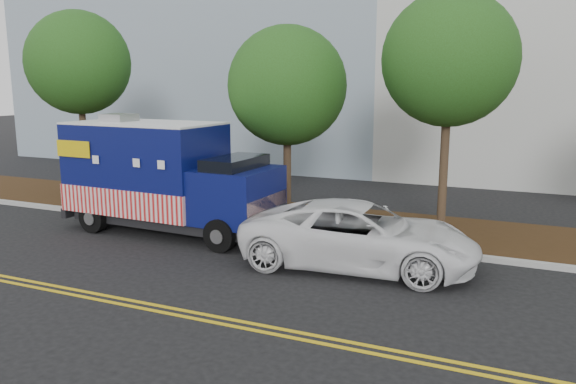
% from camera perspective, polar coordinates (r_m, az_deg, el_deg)
% --- Properties ---
extents(ground, '(120.00, 120.00, 0.00)m').
position_cam_1_polar(ground, '(16.68, -9.37, -4.93)').
color(ground, black).
rests_on(ground, ground).
extents(curb, '(120.00, 0.18, 0.15)m').
position_cam_1_polar(curb, '(17.81, -6.93, -3.59)').
color(curb, '#9E9E99').
rests_on(curb, ground).
extents(mulch_strip, '(120.00, 4.00, 0.15)m').
position_cam_1_polar(mulch_strip, '(19.59, -3.80, -2.18)').
color(mulch_strip, '#311F0D').
rests_on(mulch_strip, ground).
extents(centerline_near, '(120.00, 0.10, 0.01)m').
position_cam_1_polar(centerline_near, '(13.37, -19.94, -9.49)').
color(centerline_near, gold).
rests_on(centerline_near, ground).
extents(centerline_far, '(120.00, 0.10, 0.01)m').
position_cam_1_polar(centerline_far, '(13.21, -20.69, -9.81)').
color(centerline_far, gold).
rests_on(centerline_far, ground).
extents(tree_a, '(3.98, 3.98, 7.30)m').
position_cam_1_polar(tree_a, '(23.74, -20.50, 12.17)').
color(tree_a, '#38281C').
rests_on(tree_a, ground).
extents(tree_b, '(3.88, 3.88, 6.39)m').
position_cam_1_polar(tree_b, '(18.56, -0.08, 10.72)').
color(tree_b, '#38281C').
rests_on(tree_b, ground).
extents(tree_c, '(3.92, 3.92, 7.18)m').
position_cam_1_polar(tree_c, '(17.35, 16.08, 12.79)').
color(tree_c, '#38281C').
rests_on(tree_c, ground).
extents(sign_post, '(0.06, 0.06, 2.40)m').
position_cam_1_polar(sign_post, '(19.63, -13.15, 0.93)').
color(sign_post, '#473828').
rests_on(sign_post, ground).
extents(food_truck, '(6.93, 2.86, 3.59)m').
position_cam_1_polar(food_truck, '(17.69, -12.68, 1.27)').
color(food_truck, black).
rests_on(food_truck, ground).
extents(white_car, '(6.03, 3.14, 1.62)m').
position_cam_1_polar(white_car, '(14.11, 7.28, -4.39)').
color(white_car, white).
rests_on(white_car, ground).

